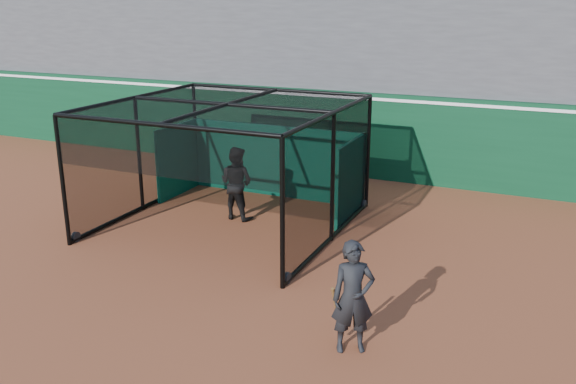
% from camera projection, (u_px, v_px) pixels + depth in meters
% --- Properties ---
extents(ground, '(120.00, 120.00, 0.00)m').
position_uv_depth(ground, '(191.00, 288.00, 11.05)').
color(ground, brown).
rests_on(ground, ground).
extents(outfield_wall, '(50.00, 0.50, 2.50)m').
position_uv_depth(outfield_wall, '(346.00, 132.00, 18.07)').
color(outfield_wall, '#0A391E').
rests_on(outfield_wall, ground).
extents(grandstand, '(50.00, 7.85, 8.95)m').
position_uv_depth(grandstand, '(385.00, 17.00, 20.40)').
color(grandstand, '#4C4C4F').
rests_on(grandstand, ground).
extents(batting_cage, '(5.12, 5.19, 2.81)m').
position_uv_depth(batting_cage, '(229.00, 166.00, 13.88)').
color(batting_cage, black).
rests_on(batting_cage, ground).
extents(batter, '(0.90, 0.73, 1.75)m').
position_uv_depth(batter, '(236.00, 183.00, 14.41)').
color(batter, black).
rests_on(batter, ground).
extents(on_deck_player, '(0.75, 0.67, 1.73)m').
position_uv_depth(on_deck_player, '(353.00, 297.00, 8.86)').
color(on_deck_player, black).
rests_on(on_deck_player, ground).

